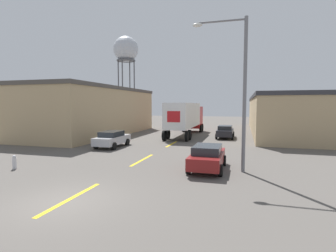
{
  "coord_description": "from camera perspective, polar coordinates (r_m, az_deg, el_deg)",
  "views": [
    {
      "loc": [
        6.55,
        -8.31,
        3.72
      ],
      "look_at": [
        0.28,
        13.43,
        1.92
      ],
      "focal_mm": 28.0,
      "sensor_mm": 36.0,
      "label": 1
    }
  ],
  "objects": [
    {
      "name": "ground_plane",
      "position": [
        11.21,
        -21.62,
        -15.14
      ],
      "size": [
        160.0,
        160.0,
        0.0
      ],
      "primitive_type": "plane",
      "color": "#56514C"
    },
    {
      "name": "street_lamp",
      "position": [
        15.03,
        15.02,
        9.03
      ],
      "size": [
        3.01,
        0.32,
        8.46
      ],
      "color": "slate",
      "rests_on": "ground_plane"
    },
    {
      "name": "warehouse_right",
      "position": [
        38.99,
        24.16,
        2.36
      ],
      "size": [
        8.91,
        28.29,
        4.98
      ],
      "color": "tan",
      "rests_on": "ground_plane"
    },
    {
      "name": "road_centerline",
      "position": [
        18.04,
        -5.6,
        -7.35
      ],
      "size": [
        0.2,
        19.24,
        0.01
      ],
      "color": "gold",
      "rests_on": "ground_plane"
    },
    {
      "name": "parked_car_right_far",
      "position": [
        30.3,
        12.34,
        -1.17
      ],
      "size": [
        1.92,
        4.15,
        1.42
      ],
      "color": "black",
      "rests_on": "ground_plane"
    },
    {
      "name": "fire_hydrant",
      "position": [
        17.83,
        -30.45,
        -6.79
      ],
      "size": [
        0.22,
        0.22,
        0.82
      ],
      "color": "silver",
      "rests_on": "ground_plane"
    },
    {
      "name": "parked_car_right_near",
      "position": [
        15.34,
        8.58,
        -6.64
      ],
      "size": [
        1.92,
        4.15,
        1.42
      ],
      "color": "maroon",
      "rests_on": "ground_plane"
    },
    {
      "name": "semi_truck",
      "position": [
        32.29,
        3.99,
        2.18
      ],
      "size": [
        2.81,
        12.72,
        3.96
      ],
      "rotation": [
        0.0,
        0.0,
        0.01
      ],
      "color": "#B21919",
      "rests_on": "ground_plane"
    },
    {
      "name": "water_tower",
      "position": [
        68.51,
        -9.16,
        16.0
      ],
      "size": [
        6.2,
        6.2,
        20.75
      ],
      "color": "#47474C",
      "rests_on": "ground_plane"
    },
    {
      "name": "parked_car_left_far",
      "position": [
        23.75,
        -12.07,
        -2.72
      ],
      "size": [
        1.92,
        4.15,
        1.42
      ],
      "color": "#B2B2B7",
      "rests_on": "ground_plane"
    },
    {
      "name": "warehouse_left",
      "position": [
        34.76,
        -15.87,
        3.17
      ],
      "size": [
        8.56,
        20.74,
        5.96
      ],
      "color": "tan",
      "rests_on": "ground_plane"
    }
  ]
}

